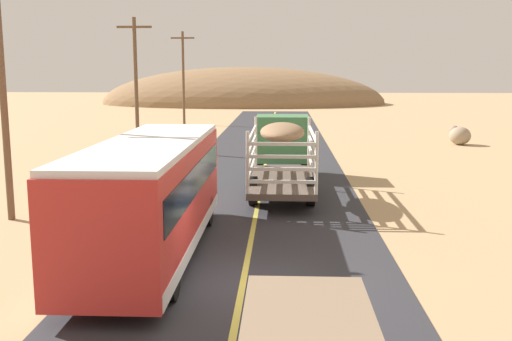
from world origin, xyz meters
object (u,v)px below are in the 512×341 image
object	(u,v)px
power_pole_mid	(136,80)
power_pole_near	(2,85)
livestock_truck	(282,144)
boulder_mid_field	(454,130)
bus	(152,194)
boulder_far_horizon	(460,136)
power_pole_far	(183,75)

from	to	relation	value
power_pole_mid	power_pole_near	bearing A→B (deg)	-90.00
livestock_truck	power_pole_near	bearing A→B (deg)	-142.95
power_pole_mid	boulder_mid_field	world-z (taller)	power_pole_mid
power_pole_near	power_pole_mid	distance (m)	18.29
bus	boulder_far_horizon	bearing A→B (deg)	58.30
power_pole_near	power_pole_far	bearing A→B (deg)	90.00
power_pole_near	power_pole_mid	bearing A→B (deg)	90.00
power_pole_far	boulder_mid_field	world-z (taller)	power_pole_far
boulder_mid_field	boulder_far_horizon	bearing A→B (deg)	-102.47
livestock_truck	power_pole_mid	size ratio (longest dim) A/B	1.16
bus	boulder_mid_field	world-z (taller)	bus
power_pole_far	boulder_far_horizon	distance (m)	26.48
livestock_truck	bus	bearing A→B (deg)	-108.17
bus	power_pole_mid	bearing A→B (deg)	104.65
bus	power_pole_near	size ratio (longest dim) A/B	1.16
power_pole_far	power_pole_mid	bearing A→B (deg)	-90.00
power_pole_near	boulder_far_horizon	world-z (taller)	power_pole_near
livestock_truck	boulder_mid_field	world-z (taller)	livestock_truck
livestock_truck	boulder_mid_field	xyz separation A→B (m)	(13.65, 21.21, -1.43)
livestock_truck	boulder_far_horizon	size ratio (longest dim) A/B	6.45
power_pole_far	boulder_mid_field	xyz separation A→B (m)	(22.99, -8.32, -4.23)
power_pole_mid	power_pole_far	size ratio (longest dim) A/B	0.97
livestock_truck	power_pole_near	size ratio (longest dim) A/B	1.12
bus	power_pole_mid	world-z (taller)	power_pole_mid
livestock_truck	bus	distance (m)	11.44
livestock_truck	bus	xyz separation A→B (m)	(-3.57, -10.87, -0.04)
power_pole_far	bus	bearing A→B (deg)	-81.86
boulder_mid_field	power_pole_near	bearing A→B (deg)	-129.13
bus	power_pole_far	world-z (taller)	power_pole_far
boulder_far_horizon	bus	bearing A→B (deg)	-121.70
bus	power_pole_near	xyz separation A→B (m)	(-5.78, 3.81, 2.86)
boulder_mid_field	boulder_far_horizon	distance (m)	6.70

